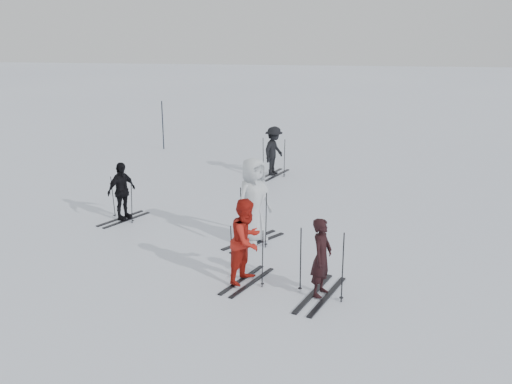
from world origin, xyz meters
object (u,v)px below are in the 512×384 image
skier_grey (253,201)px  skier_uphill_far (274,152)px  skier_red (247,242)px  piste_marker (163,125)px  skier_uphill_left (122,192)px  skier_near_dark (321,259)px

skier_grey → skier_uphill_far: 6.22m
skier_red → piste_marker: 13.06m
skier_grey → skier_red: bearing=-139.3°
skier_uphill_far → skier_uphill_left: bearing=166.8°
skier_near_dark → skier_red: 1.52m
skier_uphill_left → piste_marker: (-1.59, 8.66, 0.23)m
skier_red → skier_uphill_far: 8.38m
skier_near_dark → skier_uphill_left: bearing=74.7°
skier_uphill_left → piste_marker: piste_marker is taller
skier_near_dark → skier_uphill_left: skier_uphill_left is taller
skier_uphill_left → piste_marker: 8.81m
skier_red → skier_uphill_far: size_ratio=1.04×
skier_red → piste_marker: piste_marker is taller
skier_red → skier_grey: (-0.20, 2.15, 0.15)m
skier_near_dark → skier_uphill_left: (-5.27, 3.62, 0.00)m
skier_near_dark → piste_marker: piste_marker is taller
skier_uphill_far → piste_marker: bearing=74.5°
skier_near_dark → skier_uphill_far: 8.96m
skier_uphill_left → skier_uphill_far: 6.14m
skier_near_dark → piste_marker: 14.07m
skier_red → skier_uphill_left: bearing=72.8°
skier_red → skier_grey: 2.17m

